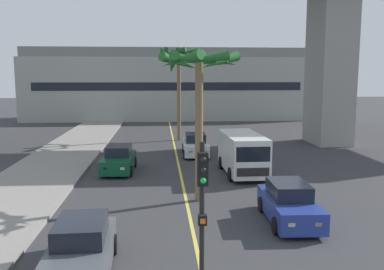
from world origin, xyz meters
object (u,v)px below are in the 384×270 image
(car_queue_front, at_px, (119,160))
(delivery_van, at_px, (242,153))
(car_queue_third, at_px, (81,249))
(car_queue_fourth, at_px, (196,145))
(palm_tree_mid_median, at_px, (179,63))
(palm_tree_near_median, at_px, (199,74))
(traffic_light_median_near, at_px, (202,206))
(car_queue_second, at_px, (289,204))

(car_queue_front, height_order, delivery_van, delivery_van)
(car_queue_third, distance_m, car_queue_fourth, 18.49)
(car_queue_third, bearing_deg, palm_tree_mid_median, 80.97)
(car_queue_front, height_order, palm_tree_near_median, palm_tree_near_median)
(delivery_van, bearing_deg, palm_tree_mid_median, 102.85)
(car_queue_fourth, relative_size, traffic_light_median_near, 0.99)
(car_queue_fourth, bearing_deg, car_queue_third, -105.19)
(traffic_light_median_near, bearing_deg, delivery_van, 75.06)
(delivery_van, bearing_deg, car_queue_third, -120.91)
(delivery_van, xyz_separation_m, traffic_light_median_near, (-3.79, -14.21, 1.43))
(car_queue_front, bearing_deg, car_queue_fourth, 43.65)
(car_queue_front, relative_size, palm_tree_near_median, 0.61)
(car_queue_second, xyz_separation_m, delivery_van, (-0.26, 8.00, 0.57))
(car_queue_second, height_order, car_queue_fourth, same)
(traffic_light_median_near, bearing_deg, palm_tree_near_median, 85.00)
(palm_tree_near_median, bearing_deg, car_queue_second, -43.41)
(car_queue_fourth, height_order, delivery_van, delivery_van)
(car_queue_third, distance_m, delivery_van, 13.73)
(car_queue_front, distance_m, car_queue_second, 11.93)
(car_queue_fourth, xyz_separation_m, traffic_light_median_near, (-1.59, -20.29, 1.99))
(car_queue_third, bearing_deg, palm_tree_near_median, 59.24)
(car_queue_third, distance_m, traffic_light_median_near, 4.53)
(palm_tree_mid_median, bearing_deg, car_queue_second, -81.20)
(traffic_light_median_near, xyz_separation_m, palm_tree_near_median, (0.81, 9.28, 3.05))
(car_queue_front, bearing_deg, palm_tree_mid_median, 71.00)
(delivery_van, distance_m, palm_tree_near_median, 7.30)
(car_queue_fourth, distance_m, palm_tree_mid_median, 9.51)
(car_queue_front, xyz_separation_m, car_queue_third, (0.16, -13.06, 0.00))
(car_queue_third, height_order, car_queue_fourth, same)
(traffic_light_median_near, height_order, palm_tree_near_median, palm_tree_near_median)
(car_queue_third, relative_size, delivery_van, 0.79)
(car_queue_second, relative_size, delivery_van, 0.79)
(car_queue_front, bearing_deg, delivery_van, -10.19)
(palm_tree_near_median, distance_m, palm_tree_mid_median, 18.34)
(delivery_van, relative_size, palm_tree_mid_median, 0.65)
(car_queue_third, xyz_separation_m, palm_tree_near_median, (4.06, 6.83, 5.04))
(car_queue_front, height_order, palm_tree_mid_median, palm_tree_mid_median)
(car_queue_fourth, height_order, traffic_light_median_near, traffic_light_median_near)
(palm_tree_near_median, height_order, palm_tree_mid_median, palm_tree_mid_median)
(car_queue_front, height_order, car_queue_third, same)
(car_queue_fourth, bearing_deg, palm_tree_near_median, -94.06)
(palm_tree_mid_median, bearing_deg, car_queue_third, -99.03)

